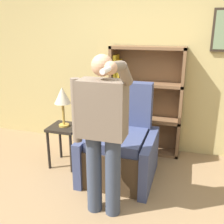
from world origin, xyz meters
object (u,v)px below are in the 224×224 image
(armchair, at_px, (120,148))
(table_lamp, at_px, (62,97))
(side_table, at_px, (65,134))
(person_standing, at_px, (102,129))
(bookcase, at_px, (141,103))

(armchair, distance_m, table_lamp, 0.97)
(side_table, bearing_deg, person_standing, -43.85)
(person_standing, distance_m, side_table, 1.20)
(side_table, distance_m, table_lamp, 0.50)
(person_standing, bearing_deg, table_lamp, 136.15)
(bookcase, relative_size, person_standing, 0.98)
(person_standing, relative_size, table_lamp, 3.05)
(side_table, bearing_deg, armchair, -2.37)
(armchair, height_order, side_table, armchair)
(armchair, relative_size, table_lamp, 2.20)
(person_standing, bearing_deg, bookcase, 87.51)
(person_standing, bearing_deg, armchair, 91.85)
(armchair, bearing_deg, bookcase, 83.42)
(armchair, relative_size, person_standing, 0.72)
(armchair, bearing_deg, side_table, 177.63)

